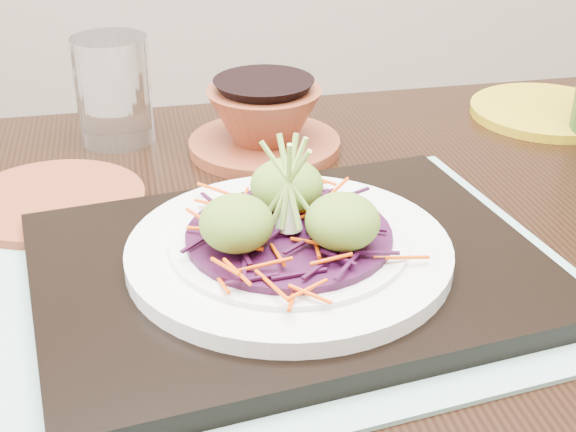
{
  "coord_description": "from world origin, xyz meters",
  "views": [
    {
      "loc": [
        -0.09,
        -0.66,
        1.06
      ],
      "look_at": [
        -0.08,
        -0.11,
        0.77
      ],
      "focal_mm": 50.0,
      "sensor_mm": 36.0,
      "label": 1
    }
  ],
  "objects_px": {
    "water_glass": "(114,90)",
    "terracotta_bowl_set": "(264,123)",
    "white_plate": "(289,250)",
    "yellow_plate": "(547,111)",
    "terracotta_side_plate": "(53,202)",
    "serving_tray": "(289,268)",
    "dining_table": "(313,348)"
  },
  "relations": [
    {
      "from": "dining_table",
      "to": "serving_tray",
      "type": "height_order",
      "value": "serving_tray"
    },
    {
      "from": "serving_tray",
      "to": "terracotta_bowl_set",
      "type": "height_order",
      "value": "terracotta_bowl_set"
    },
    {
      "from": "white_plate",
      "to": "water_glass",
      "type": "xyz_separation_m",
      "value": [
        -0.18,
        0.3,
        0.03
      ]
    },
    {
      "from": "dining_table",
      "to": "terracotta_side_plate",
      "type": "xyz_separation_m",
      "value": [
        -0.24,
        0.09,
        0.1
      ]
    },
    {
      "from": "water_glass",
      "to": "terracotta_bowl_set",
      "type": "xyz_separation_m",
      "value": [
        0.16,
        -0.03,
        -0.03
      ]
    },
    {
      "from": "yellow_plate",
      "to": "dining_table",
      "type": "bearing_deg",
      "value": -133.2
    },
    {
      "from": "dining_table",
      "to": "white_plate",
      "type": "xyz_separation_m",
      "value": [
        -0.02,
        -0.04,
        0.12
      ]
    },
    {
      "from": "water_glass",
      "to": "terracotta_side_plate",
      "type": "bearing_deg",
      "value": -102.06
    },
    {
      "from": "white_plate",
      "to": "water_glass",
      "type": "distance_m",
      "value": 0.35
    },
    {
      "from": "water_glass",
      "to": "yellow_plate",
      "type": "height_order",
      "value": "water_glass"
    },
    {
      "from": "serving_tray",
      "to": "yellow_plate",
      "type": "relative_size",
      "value": 2.16
    },
    {
      "from": "serving_tray",
      "to": "terracotta_bowl_set",
      "type": "xyz_separation_m",
      "value": [
        -0.02,
        0.26,
        0.02
      ]
    },
    {
      "from": "serving_tray",
      "to": "yellow_plate",
      "type": "bearing_deg",
      "value": 30.82
    },
    {
      "from": "serving_tray",
      "to": "white_plate",
      "type": "height_order",
      "value": "white_plate"
    },
    {
      "from": "water_glass",
      "to": "terracotta_bowl_set",
      "type": "relative_size",
      "value": 0.51
    },
    {
      "from": "white_plate",
      "to": "yellow_plate",
      "type": "height_order",
      "value": "white_plate"
    },
    {
      "from": "serving_tray",
      "to": "water_glass",
      "type": "relative_size",
      "value": 3.36
    },
    {
      "from": "serving_tray",
      "to": "yellow_plate",
      "type": "xyz_separation_m",
      "value": [
        0.32,
        0.35,
        -0.01
      ]
    },
    {
      "from": "dining_table",
      "to": "water_glass",
      "type": "xyz_separation_m",
      "value": [
        -0.2,
        0.26,
        0.15
      ]
    },
    {
      "from": "dining_table",
      "to": "white_plate",
      "type": "distance_m",
      "value": 0.13
    },
    {
      "from": "terracotta_side_plate",
      "to": "white_plate",
      "type": "bearing_deg",
      "value": -32.13
    },
    {
      "from": "dining_table",
      "to": "serving_tray",
      "type": "relative_size",
      "value": 3.29
    },
    {
      "from": "serving_tray",
      "to": "terracotta_bowl_set",
      "type": "distance_m",
      "value": 0.26
    },
    {
      "from": "terracotta_side_plate",
      "to": "serving_tray",
      "type": "bearing_deg",
      "value": -32.13
    },
    {
      "from": "white_plate",
      "to": "terracotta_bowl_set",
      "type": "height_order",
      "value": "terracotta_bowl_set"
    },
    {
      "from": "water_glass",
      "to": "terracotta_bowl_set",
      "type": "distance_m",
      "value": 0.17
    },
    {
      "from": "white_plate",
      "to": "terracotta_side_plate",
      "type": "bearing_deg",
      "value": 147.87
    },
    {
      "from": "water_glass",
      "to": "yellow_plate",
      "type": "bearing_deg",
      "value": 6.42
    },
    {
      "from": "serving_tray",
      "to": "terracotta_side_plate",
      "type": "relative_size",
      "value": 2.29
    },
    {
      "from": "water_glass",
      "to": "yellow_plate",
      "type": "xyz_separation_m",
      "value": [
        0.49,
        0.06,
        -0.05
      ]
    },
    {
      "from": "dining_table",
      "to": "yellow_plate",
      "type": "xyz_separation_m",
      "value": [
        0.29,
        0.31,
        0.1
      ]
    },
    {
      "from": "terracotta_side_plate",
      "to": "water_glass",
      "type": "xyz_separation_m",
      "value": [
        0.03,
        0.16,
        0.05
      ]
    }
  ]
}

